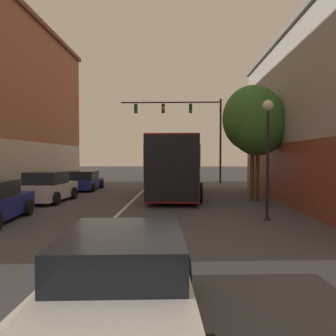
{
  "coord_description": "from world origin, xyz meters",
  "views": [
    {
      "loc": [
        2.36,
        0.63,
        2.27
      ],
      "look_at": [
        1.86,
        17.42,
        1.71
      ],
      "focal_mm": 35.0,
      "sensor_mm": 36.0,
      "label": 1
    }
  ],
  "objects_px": {
    "bus": "(177,164)",
    "parked_car_left_far": "(48,188)",
    "street_lamp": "(268,142)",
    "parked_car_left_near": "(84,181)",
    "hatchback_foreground": "(122,284)",
    "street_tree_far": "(253,119)",
    "street_tree_near": "(258,123)",
    "traffic_signal_gantry": "(188,121)"
  },
  "relations": [
    {
      "from": "parked_car_left_near",
      "to": "street_tree_far",
      "type": "height_order",
      "value": "street_tree_far"
    },
    {
      "from": "hatchback_foreground",
      "to": "street_lamp",
      "type": "bearing_deg",
      "value": -31.03
    },
    {
      "from": "parked_car_left_near",
      "to": "parked_car_left_far",
      "type": "xyz_separation_m",
      "value": [
        -0.08,
        -6.1,
        0.1
      ]
    },
    {
      "from": "parked_car_left_far",
      "to": "street_tree_near",
      "type": "relative_size",
      "value": 0.68
    },
    {
      "from": "bus",
      "to": "parked_car_left_far",
      "type": "xyz_separation_m",
      "value": [
        -6.52,
        -3.09,
        -1.15
      ]
    },
    {
      "from": "bus",
      "to": "traffic_signal_gantry",
      "type": "xyz_separation_m",
      "value": [
        0.97,
        9.24,
        3.58
      ]
    },
    {
      "from": "street_lamp",
      "to": "street_tree_near",
      "type": "bearing_deg",
      "value": 80.15
    },
    {
      "from": "bus",
      "to": "parked_car_left_far",
      "type": "distance_m",
      "value": 7.3
    },
    {
      "from": "bus",
      "to": "hatchback_foreground",
      "type": "bearing_deg",
      "value": 179.92
    },
    {
      "from": "parked_car_left_near",
      "to": "street_tree_near",
      "type": "relative_size",
      "value": 0.74
    },
    {
      "from": "street_tree_near",
      "to": "street_tree_far",
      "type": "distance_m",
      "value": 0.36
    },
    {
      "from": "street_tree_near",
      "to": "parked_car_left_near",
      "type": "bearing_deg",
      "value": 152.77
    },
    {
      "from": "parked_car_left_near",
      "to": "street_tree_near",
      "type": "bearing_deg",
      "value": -118.35
    },
    {
      "from": "hatchback_foreground",
      "to": "parked_car_left_far",
      "type": "distance_m",
      "value": 13.44
    },
    {
      "from": "traffic_signal_gantry",
      "to": "street_tree_near",
      "type": "height_order",
      "value": "traffic_signal_gantry"
    },
    {
      "from": "parked_car_left_near",
      "to": "traffic_signal_gantry",
      "type": "relative_size",
      "value": 0.48
    },
    {
      "from": "parked_car_left_near",
      "to": "bus",
      "type": "bearing_deg",
      "value": -116.17
    },
    {
      "from": "bus",
      "to": "street_tree_far",
      "type": "distance_m",
      "value": 5.13
    },
    {
      "from": "hatchback_foreground",
      "to": "traffic_signal_gantry",
      "type": "height_order",
      "value": "traffic_signal_gantry"
    },
    {
      "from": "bus",
      "to": "street_tree_near",
      "type": "relative_size",
      "value": 1.8
    },
    {
      "from": "parked_car_left_far",
      "to": "street_lamp",
      "type": "distance_m",
      "value": 10.98
    },
    {
      "from": "bus",
      "to": "hatchback_foreground",
      "type": "relative_size",
      "value": 2.5
    },
    {
      "from": "traffic_signal_gantry",
      "to": "street_lamp",
      "type": "bearing_deg",
      "value": -82.28
    },
    {
      "from": "hatchback_foreground",
      "to": "street_tree_near",
      "type": "xyz_separation_m",
      "value": [
        4.83,
        12.75,
        3.41
      ]
    },
    {
      "from": "bus",
      "to": "parked_car_left_far",
      "type": "height_order",
      "value": "bus"
    },
    {
      "from": "bus",
      "to": "parked_car_left_far",
      "type": "relative_size",
      "value": 2.65
    },
    {
      "from": "hatchback_foreground",
      "to": "street_tree_far",
      "type": "height_order",
      "value": "street_tree_far"
    },
    {
      "from": "bus",
      "to": "street_lamp",
      "type": "distance_m",
      "value": 8.35
    },
    {
      "from": "bus",
      "to": "traffic_signal_gantry",
      "type": "height_order",
      "value": "traffic_signal_gantry"
    },
    {
      "from": "street_lamp",
      "to": "bus",
      "type": "bearing_deg",
      "value": 113.14
    },
    {
      "from": "bus",
      "to": "street_lamp",
      "type": "relative_size",
      "value": 2.39
    },
    {
      "from": "traffic_signal_gantry",
      "to": "street_lamp",
      "type": "xyz_separation_m",
      "value": [
        2.29,
        -16.87,
        -2.63
      ]
    },
    {
      "from": "street_tree_near",
      "to": "street_tree_far",
      "type": "xyz_separation_m",
      "value": [
        -0.23,
        0.14,
        0.24
      ]
    },
    {
      "from": "street_lamp",
      "to": "street_tree_far",
      "type": "xyz_separation_m",
      "value": [
        0.67,
        5.33,
        1.43
      ]
    },
    {
      "from": "parked_car_left_far",
      "to": "hatchback_foreground",
      "type": "bearing_deg",
      "value": -152.04
    },
    {
      "from": "parked_car_left_near",
      "to": "street_tree_near",
      "type": "height_order",
      "value": "street_tree_near"
    },
    {
      "from": "bus",
      "to": "parked_car_left_near",
      "type": "bearing_deg",
      "value": 67.4
    },
    {
      "from": "bus",
      "to": "street_lamp",
      "type": "bearing_deg",
      "value": -154.4
    },
    {
      "from": "parked_car_left_near",
      "to": "street_lamp",
      "type": "bearing_deg",
      "value": -138.76
    },
    {
      "from": "parked_car_left_far",
      "to": "street_lamp",
      "type": "relative_size",
      "value": 0.9
    },
    {
      "from": "traffic_signal_gantry",
      "to": "street_lamp",
      "type": "height_order",
      "value": "traffic_signal_gantry"
    },
    {
      "from": "traffic_signal_gantry",
      "to": "street_tree_near",
      "type": "xyz_separation_m",
      "value": [
        3.19,
        -11.68,
        -1.44
      ]
    }
  ]
}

